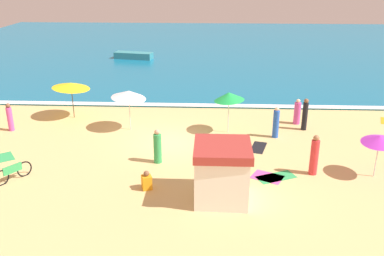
% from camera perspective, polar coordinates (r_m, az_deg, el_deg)
% --- Properties ---
extents(ground_plane, '(60.00, 60.00, 0.00)m').
position_cam_1_polar(ground_plane, '(22.56, -2.49, -2.01)').
color(ground_plane, '#D8B775').
extents(ocean_water, '(60.00, 44.00, 0.10)m').
position_cam_1_polar(ocean_water, '(49.50, 0.40, 10.79)').
color(ocean_water, '#146B93').
rests_on(ocean_water, ground_plane).
extents(wave_breaker_foam, '(57.00, 0.70, 0.01)m').
position_cam_1_polar(wave_breaker_foam, '(28.41, -1.38, 3.15)').
color(wave_breaker_foam, white).
rests_on(wave_breaker_foam, ocean_water).
extents(lifeguard_cabana, '(2.23, 2.34, 2.34)m').
position_cam_1_polar(lifeguard_cabana, '(16.85, 4.07, -5.91)').
color(lifeguard_cabana, white).
rests_on(lifeguard_cabana, ground_plane).
extents(beach_umbrella_1, '(2.31, 2.29, 2.32)m').
position_cam_1_polar(beach_umbrella_1, '(26.75, -15.99, 5.53)').
color(beach_umbrella_1, '#4C3823').
rests_on(beach_umbrella_1, ground_plane).
extents(beach_umbrella_3, '(1.88, 1.85, 2.41)m').
position_cam_1_polar(beach_umbrella_3, '(23.37, 5.01, 4.27)').
color(beach_umbrella_3, silver).
rests_on(beach_umbrella_3, ground_plane).
extents(beach_umbrella_5, '(2.58, 2.56, 2.42)m').
position_cam_1_polar(beach_umbrella_5, '(23.97, -8.52, 4.49)').
color(beach_umbrella_5, silver).
rests_on(beach_umbrella_5, ground_plane).
extents(beach_umbrella_6, '(2.20, 2.20, 2.03)m').
position_cam_1_polar(beach_umbrella_6, '(20.04, 23.98, -1.41)').
color(beach_umbrella_6, silver).
rests_on(beach_umbrella_6, ground_plane).
extents(parked_bicycle, '(1.09, 1.53, 0.76)m').
position_cam_1_polar(parked_bicycle, '(20.14, -22.99, -5.53)').
color(parked_bicycle, black).
rests_on(parked_bicycle, ground_plane).
extents(beachgoer_0, '(0.43, 0.43, 1.86)m').
position_cam_1_polar(beachgoer_0, '(24.88, 14.98, 1.74)').
color(beachgoer_0, black).
rests_on(beachgoer_0, ground_plane).
extents(beachgoer_1, '(0.46, 0.46, 1.53)m').
position_cam_1_polar(beachgoer_1, '(25.80, 14.00, 2.04)').
color(beachgoer_1, '#D84CA5').
rests_on(beachgoer_1, ground_plane).
extents(beachgoer_2, '(0.46, 0.46, 1.88)m').
position_cam_1_polar(beachgoer_2, '(19.66, 16.16, -3.63)').
color(beachgoer_2, red).
rests_on(beachgoer_2, ground_plane).
extents(beachgoer_3, '(0.46, 0.46, 1.69)m').
position_cam_1_polar(beachgoer_3, '(20.10, -4.67, -2.60)').
color(beachgoer_3, green).
rests_on(beachgoer_3, ground_plane).
extents(beachgoer_4, '(0.42, 0.42, 1.62)m').
position_cam_1_polar(beachgoer_4, '(26.09, -23.34, 1.31)').
color(beachgoer_4, '#D84CA5').
rests_on(beachgoer_4, ground_plane).
extents(beachgoer_5, '(0.51, 0.51, 0.84)m').
position_cam_1_polar(beachgoer_5, '(17.99, -6.13, -7.14)').
color(beachgoer_5, orange).
rests_on(beachgoer_5, ground_plane).
extents(beachgoer_6, '(0.43, 0.43, 1.74)m').
position_cam_1_polar(beachgoer_6, '(23.43, 11.25, 0.64)').
color(beachgoer_6, blue).
rests_on(beachgoer_6, ground_plane).
extents(beach_towel_0, '(1.62, 1.45, 0.01)m').
position_cam_1_polar(beach_towel_0, '(19.28, 10.12, -6.51)').
color(beach_towel_0, '#D84CA5').
rests_on(beach_towel_0, ground_plane).
extents(beach_towel_1, '(1.36, 1.43, 0.01)m').
position_cam_1_polar(beach_towel_1, '(22.82, -24.02, -3.62)').
color(beach_towel_1, green).
rests_on(beach_towel_1, ground_plane).
extents(beach_towel_3, '(1.93, 1.45, 0.01)m').
position_cam_1_polar(beach_towel_3, '(19.34, 11.26, -6.50)').
color(beach_towel_3, green).
rests_on(beach_towel_3, ground_plane).
extents(beach_towel_4, '(1.07, 1.69, 0.01)m').
position_cam_1_polar(beach_towel_4, '(22.22, 8.93, -2.61)').
color(beach_towel_4, black).
rests_on(beach_towel_4, ground_plane).
extents(small_boat_0, '(3.97, 1.89, 0.64)m').
position_cam_1_polar(small_boat_0, '(43.46, -7.88, 9.66)').
color(small_boat_0, teal).
rests_on(small_boat_0, ocean_water).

